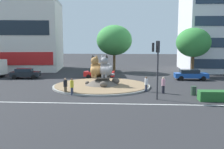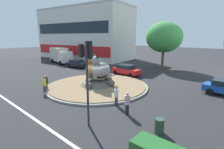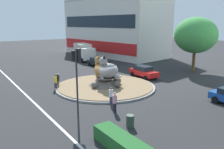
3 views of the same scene
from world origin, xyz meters
name	(u,v)px [view 2 (image 2 of 3)]	position (x,y,z in m)	size (l,w,h in m)	color
ground_plane	(97,87)	(0.00, 0.00, 0.00)	(160.00, 160.00, 0.00)	#28282B
lane_centreline	(21,110)	(0.00, -8.32, 0.00)	(112.00, 0.20, 0.01)	silver
roundabout_island	(98,84)	(0.02, 0.01, 0.32)	(11.35, 11.35, 1.18)	gray
cat_statue_tabby	(94,68)	(-0.54, 0.00, 2.13)	(2.20, 2.60, 2.60)	#9E703D
cat_statue_grey	(100,69)	(0.50, -0.03, 2.15)	(1.97, 2.66, 2.64)	gray
traffic_light_mast	(87,65)	(5.73, -6.29, 3.91)	(0.71, 0.53, 5.35)	#2D2D33
shophouse_block	(85,34)	(-21.89, 16.62, 6.30)	(25.57, 13.77, 12.62)	silver
broadleaf_tree_behind_island	(164,37)	(0.59, 15.39, 5.48)	(6.14, 6.14, 8.10)	brown
pedestrian_white_shirt	(116,96)	(5.05, -2.70, 0.85)	(0.35, 0.35, 1.61)	#33384C
pedestrian_pink_shirt	(127,103)	(6.74, -3.49, 0.90)	(0.38, 0.38, 1.72)	black
pedestrian_yellow_shirt	(44,85)	(-2.39, -5.05, 0.90)	(0.34, 0.34, 1.69)	#33384C
pedestrian_black_shirt	(46,82)	(-3.19, -4.45, 0.85)	(0.39, 0.39, 1.64)	brown
sedan_on_far_lane	(77,63)	(-11.65, 6.05, 0.77)	(4.18, 2.30, 1.45)	black
hatchback_near_shophouse	(126,70)	(-1.11, 6.92, 0.82)	(4.39, 2.11, 1.57)	red
delivery_box_truck	(61,55)	(-18.61, 7.09, 1.73)	(6.91, 3.46, 3.23)	silver
litter_bin	(159,126)	(9.62, -4.20, 0.45)	(0.56, 0.56, 0.90)	#2D4233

